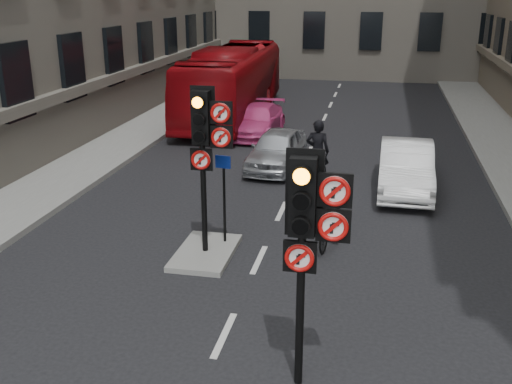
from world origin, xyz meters
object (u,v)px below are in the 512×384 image
at_px(motorcyclist, 317,151).
at_px(car_pink, 258,120).
at_px(bus_red, 232,82).
at_px(signal_near, 309,222).
at_px(signal_far, 206,135).
at_px(car_silver, 277,149).
at_px(motorcycle, 331,221).
at_px(info_sign, 224,187).
at_px(car_white, 406,167).

bearing_deg(motorcyclist, car_pink, -58.75).
xyz_separation_m(bus_red, motorcyclist, (4.69, -8.63, -0.58)).
height_order(signal_near, signal_far, signal_far).
bearing_deg(car_silver, signal_far, -88.20).
relative_size(car_silver, car_pink, 0.91).
xyz_separation_m(motorcycle, info_sign, (-2.32, -0.63, 0.86)).
height_order(car_white, info_sign, info_sign).
bearing_deg(info_sign, car_pink, 105.91).
height_order(signal_far, car_pink, signal_far).
bearing_deg(motorcyclist, bus_red, -58.18).
distance_m(bus_red, motorcyclist, 9.84).
bearing_deg(car_pink, motorcycle, -67.30).
xyz_separation_m(car_white, car_pink, (-5.48, 5.75, -0.11)).
bearing_deg(motorcycle, motorcyclist, 109.49).
bearing_deg(info_sign, car_white, 58.15).
xyz_separation_m(car_silver, info_sign, (-0.11, -6.30, 0.80)).
bearing_deg(car_white, car_pink, 134.43).
bearing_deg(signal_far, info_sign, 68.86).
xyz_separation_m(motorcyclist, info_sign, (-1.53, -5.08, 0.47)).
xyz_separation_m(car_silver, car_white, (3.98, -1.47, 0.07)).
height_order(bus_red, motorcycle, bus_red).
relative_size(bus_red, motorcyclist, 5.78).
relative_size(signal_near, motorcyclist, 1.87).
height_order(car_silver, motorcycle, car_silver).
bearing_deg(car_pink, signal_near, -73.75).
xyz_separation_m(signal_near, motorcycle, (-0.06, 5.18, -2.02)).
height_order(signal_near, car_silver, signal_near).
bearing_deg(car_pink, motorcyclist, -59.75).
distance_m(signal_near, info_sign, 5.27).
bearing_deg(signal_near, signal_far, 123.02).
bearing_deg(motorcycle, bus_red, 122.19).
height_order(signal_near, info_sign, signal_near).
distance_m(car_pink, motorcycle, 10.62).
height_order(signal_near, car_pink, signal_near).
bearing_deg(info_sign, car_silver, 97.42).
bearing_deg(car_silver, bus_red, 118.38).
distance_m(car_silver, info_sign, 6.36).
relative_size(signal_near, motorcycle, 1.90).
bearing_deg(motorcyclist, car_silver, -37.41).
xyz_separation_m(signal_far, bus_red, (-2.95, 14.26, -1.16)).
distance_m(signal_far, car_silver, 7.17).
relative_size(motorcycle, motorcyclist, 0.99).
bearing_deg(motorcycle, signal_near, -79.86).
bearing_deg(motorcycle, info_sign, -155.48).
distance_m(bus_red, motorcycle, 14.22).
relative_size(car_silver, bus_red, 0.33).
bearing_deg(signal_far, car_silver, 87.27).
distance_m(signal_near, motorcycle, 5.56).
height_order(motorcycle, info_sign, info_sign).
bearing_deg(motorcyclist, signal_far, 76.03).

